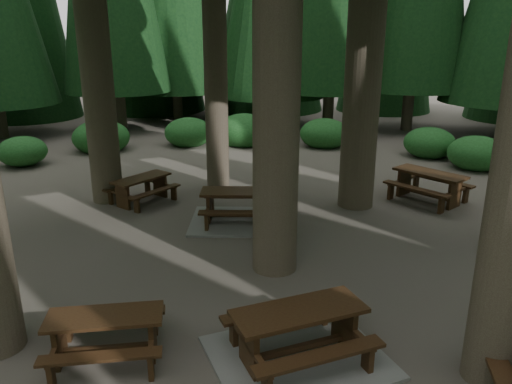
% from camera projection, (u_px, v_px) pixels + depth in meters
% --- Properties ---
extents(ground, '(80.00, 80.00, 0.00)m').
position_uv_depth(ground, '(232.00, 269.00, 9.60)').
color(ground, '#585048').
rests_on(ground, ground).
extents(picnic_table_a, '(2.99, 2.86, 0.79)m').
position_uv_depth(picnic_table_a, '(298.00, 342.00, 6.87)').
color(picnic_table_a, gray).
rests_on(picnic_table_a, ground).
extents(picnic_table_b, '(1.88, 2.01, 0.69)m').
position_uv_depth(picnic_table_b, '(142.00, 186.00, 13.24)').
color(picnic_table_b, '#321B0F').
rests_on(picnic_table_b, ground).
extents(picnic_table_c, '(2.60, 2.26, 0.79)m').
position_uv_depth(picnic_table_c, '(240.00, 211.00, 11.88)').
color(picnic_table_c, gray).
rests_on(picnic_table_c, ground).
extents(picnic_table_d, '(2.39, 2.34, 0.81)m').
position_uv_depth(picnic_table_d, '(429.00, 182.00, 13.30)').
color(picnic_table_d, '#321B0F').
rests_on(picnic_table_d, ground).
extents(picnic_table_e, '(1.88, 1.68, 0.68)m').
position_uv_depth(picnic_table_e, '(106.00, 330.00, 6.85)').
color(picnic_table_e, '#321B0F').
rests_on(picnic_table_e, ground).
extents(shrub_ring, '(23.86, 24.64, 1.49)m').
position_uv_depth(shrub_ring, '(274.00, 237.00, 10.06)').
color(shrub_ring, '#1D531C').
rests_on(shrub_ring, ground).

